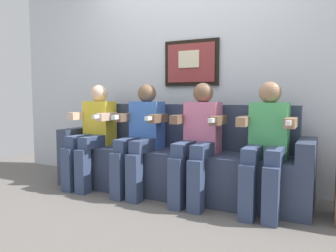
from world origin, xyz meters
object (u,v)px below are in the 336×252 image
object	(u,v)px
person_leftmost	(93,131)
person_left_center	(141,134)
couch	(176,163)
person_rightmost	(266,141)
person_right_center	(198,137)

from	to	relation	value
person_leftmost	person_left_center	world-z (taller)	same
couch	person_rightmost	xyz separation A→B (m)	(0.92, -0.17, 0.29)
couch	person_right_center	bearing A→B (deg)	-28.79
person_left_center	person_right_center	world-z (taller)	same
person_leftmost	person_rightmost	size ratio (longest dim) A/B	1.00
person_right_center	person_rightmost	distance (m)	0.61
person_leftmost	person_right_center	bearing A→B (deg)	0.00
couch	person_left_center	world-z (taller)	person_left_center
person_right_center	person_rightmost	bearing A→B (deg)	0.00
person_left_center	person_rightmost	bearing A→B (deg)	0.02
couch	person_right_center	xyz separation A→B (m)	(0.31, -0.17, 0.29)
couch	person_left_center	distance (m)	0.46
person_leftmost	person_right_center	world-z (taller)	same
couch	person_leftmost	world-z (taller)	person_leftmost
person_leftmost	person_rightmost	xyz separation A→B (m)	(1.84, 0.00, 0.00)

